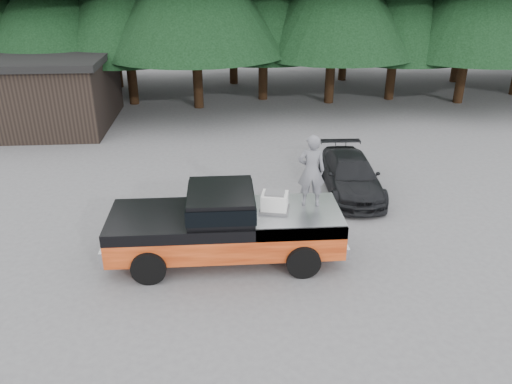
{
  "coord_description": "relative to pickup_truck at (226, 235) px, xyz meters",
  "views": [
    {
      "loc": [
        0.17,
        -11.33,
        7.04
      ],
      "look_at": [
        0.98,
        0.0,
        1.75
      ],
      "focal_mm": 35.0,
      "sensor_mm": 36.0,
      "label": 1
    }
  ],
  "objects": [
    {
      "name": "man_on_bed",
      "position": [
        2.18,
        0.26,
        1.6
      ],
      "size": [
        0.71,
        0.5,
        1.88
      ],
      "primitive_type": "imported",
      "rotation": [
        0.0,
        0.0,
        3.07
      ],
      "color": "slate",
      "rests_on": "pickup_truck"
    },
    {
      "name": "utility_building",
      "position": [
        -9.19,
        12.22,
        1.0
      ],
      "size": [
        8.4,
        6.4,
        3.3
      ],
      "color": "black",
      "rests_on": "ground"
    },
    {
      "name": "pickup_truck",
      "position": [
        0.0,
        0.0,
        0.0
      ],
      "size": [
        6.0,
        2.04,
        1.33
      ],
      "primitive_type": null,
      "color": "orange",
      "rests_on": "ground"
    },
    {
      "name": "truck_cab",
      "position": [
        -0.1,
        0.0,
        0.96
      ],
      "size": [
        1.66,
        1.9,
        0.59
      ],
      "primitive_type": "cube",
      "color": "black",
      "rests_on": "pickup_truck"
    },
    {
      "name": "air_compressor",
      "position": [
        1.24,
        0.0,
        0.88
      ],
      "size": [
        0.74,
        0.66,
        0.44
      ],
      "primitive_type": "cube",
      "rotation": [
        0.0,
        0.0,
        -0.22
      ],
      "color": "silver",
      "rests_on": "pickup_truck"
    },
    {
      "name": "ground",
      "position": [
        -0.19,
        0.22,
        -0.67
      ],
      "size": [
        120.0,
        120.0,
        0.0
      ],
      "primitive_type": "plane",
      "color": "#535355",
      "rests_on": "ground"
    },
    {
      "name": "parked_car",
      "position": [
        4.18,
        3.76,
        -0.06
      ],
      "size": [
        1.82,
        4.21,
        1.21
      ],
      "primitive_type": "imported",
      "rotation": [
        0.0,
        0.0,
        -0.03
      ],
      "color": "black",
      "rests_on": "ground"
    }
  ]
}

